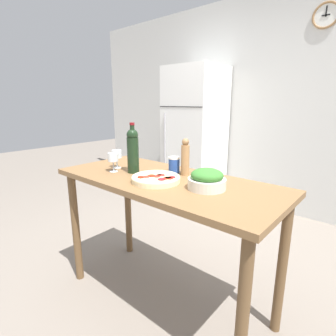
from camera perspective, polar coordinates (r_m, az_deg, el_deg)
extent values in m
plane|color=slate|center=(2.06, -0.65, -26.73)|extent=(14.00, 14.00, 0.00)
cube|color=silver|center=(3.46, 24.02, 12.19)|extent=(6.40, 0.06, 2.60)
torus|color=#997047|center=(3.45, 31.15, 26.60)|extent=(0.26, 0.02, 0.26)
cylinder|color=white|center=(3.45, 31.17, 26.58)|extent=(0.22, 0.01, 0.22)
cube|color=black|center=(3.44, 31.14, 26.61)|extent=(0.08, 0.01, 0.01)
cube|color=black|center=(3.45, 31.22, 27.18)|extent=(0.01, 0.01, 0.10)
cube|color=white|center=(3.60, 5.84, 6.89)|extent=(0.67, 0.66, 1.79)
cube|color=black|center=(3.30, 2.62, 13.19)|extent=(0.66, 0.01, 0.01)
cylinder|color=#B2B2B7|center=(3.48, -0.68, 5.24)|extent=(0.02, 0.02, 0.81)
cube|color=brown|center=(1.63, -0.73, -2.85)|extent=(1.46, 0.63, 0.03)
cylinder|color=brown|center=(2.13, -19.43, -12.23)|extent=(0.06, 0.06, 0.85)
cylinder|color=brown|center=(1.34, 15.80, -29.74)|extent=(0.06, 0.06, 0.85)
cylinder|color=brown|center=(2.40, -8.69, -8.57)|extent=(0.06, 0.06, 0.85)
cylinder|color=brown|center=(1.73, 23.55, -19.25)|extent=(0.06, 0.06, 0.85)
cylinder|color=black|center=(1.75, -7.62, 2.77)|extent=(0.08, 0.08, 0.24)
sphere|color=black|center=(1.72, -7.76, 7.17)|extent=(0.08, 0.08, 0.08)
cylinder|color=black|center=(1.72, -7.80, 8.21)|extent=(0.03, 0.03, 0.06)
cylinder|color=maroon|center=(1.72, -7.84, 9.52)|extent=(0.03, 0.03, 0.02)
cylinder|color=silver|center=(1.81, -11.72, -0.72)|extent=(0.06, 0.06, 0.00)
cylinder|color=silver|center=(1.80, -11.78, 0.41)|extent=(0.01, 0.01, 0.07)
cylinder|color=white|center=(1.79, -11.88, 2.37)|extent=(0.07, 0.07, 0.06)
cylinder|color=maroon|center=(1.80, -11.85, 1.67)|extent=(0.06, 0.06, 0.01)
cylinder|color=silver|center=(1.91, -10.99, 0.07)|extent=(0.06, 0.06, 0.00)
cylinder|color=silver|center=(1.90, -11.04, 1.15)|extent=(0.01, 0.01, 0.07)
cylinder|color=white|center=(1.89, -11.13, 3.01)|extent=(0.07, 0.07, 0.06)
cylinder|color=maroon|center=(1.89, -11.09, 2.26)|extent=(0.06, 0.06, 0.01)
cylinder|color=#AD7F51|center=(1.68, 3.76, 1.70)|extent=(0.05, 0.05, 0.20)
sphere|color=#936C45|center=(1.66, 3.83, 5.68)|extent=(0.05, 0.05, 0.05)
cylinder|color=silver|center=(1.44, 8.47, -3.36)|extent=(0.21, 0.21, 0.06)
ellipsoid|color=#38752D|center=(1.43, 8.54, -1.54)|extent=(0.18, 0.18, 0.07)
cylinder|color=beige|center=(1.55, -2.66, -2.55)|extent=(0.29, 0.29, 0.02)
torus|color=beige|center=(1.55, -2.66, -2.04)|extent=(0.29, 0.29, 0.02)
cylinder|color=red|center=(1.58, -3.61, -1.68)|extent=(0.04, 0.04, 0.01)
cylinder|color=red|center=(1.56, -5.92, -1.99)|extent=(0.04, 0.04, 0.01)
cylinder|color=red|center=(1.59, -1.97, -1.61)|extent=(0.04, 0.04, 0.01)
cylinder|color=red|center=(1.55, 1.01, -2.02)|extent=(0.03, 0.03, 0.01)
cylinder|color=red|center=(1.53, 0.24, -2.20)|extent=(0.05, 0.05, 0.01)
cylinder|color=red|center=(1.59, -1.39, -1.56)|extent=(0.04, 0.04, 0.01)
cylinder|color=red|center=(1.51, -1.40, -2.47)|extent=(0.04, 0.04, 0.01)
cylinder|color=red|center=(1.56, -4.62, -1.90)|extent=(0.03, 0.03, 0.01)
cylinder|color=red|center=(1.53, -0.19, -2.20)|extent=(0.05, 0.05, 0.01)
cylinder|color=red|center=(1.56, -2.39, -1.87)|extent=(0.04, 0.04, 0.01)
cylinder|color=#284CA3|center=(1.74, 1.33, 0.50)|extent=(0.07, 0.07, 0.09)
cylinder|color=white|center=(1.73, 1.34, 2.21)|extent=(0.07, 0.07, 0.01)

